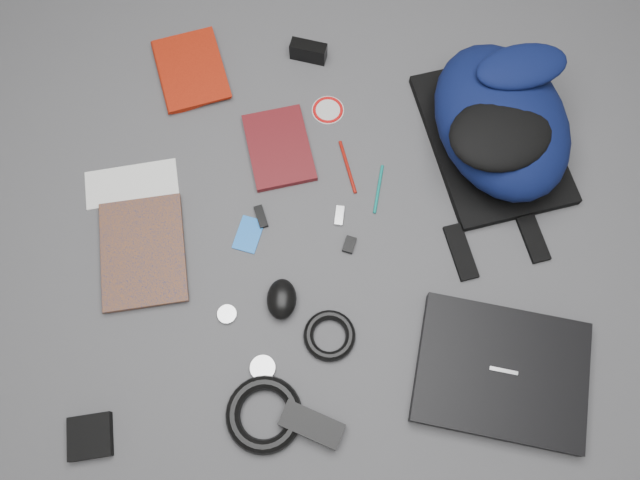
{
  "coord_description": "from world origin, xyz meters",
  "views": [
    {
      "loc": [
        0.02,
        -0.48,
        1.36
      ],
      "look_at": [
        0.0,
        0.0,
        0.02
      ],
      "focal_mm": 35.0,
      "sensor_mm": 36.0,
      "label": 1
    }
  ],
  "objects_px": {
    "comic_book": "(101,258)",
    "pouch": "(90,437)",
    "laptop": "(501,372)",
    "compact_camera": "(308,51)",
    "power_brick": "(312,425)",
    "dvd_case": "(279,148)",
    "backpack": "(501,121)",
    "mouse": "(282,299)",
    "textbook_red": "(159,78)"
  },
  "relations": [
    {
      "from": "power_brick",
      "to": "pouch",
      "type": "relative_size",
      "value": 1.47
    },
    {
      "from": "textbook_red",
      "to": "backpack",
      "type": "bearing_deg",
      "value": -28.39
    },
    {
      "from": "mouse",
      "to": "pouch",
      "type": "distance_m",
      "value": 0.49
    },
    {
      "from": "dvd_case",
      "to": "laptop",
      "type": "bearing_deg",
      "value": -60.76
    },
    {
      "from": "textbook_red",
      "to": "dvd_case",
      "type": "distance_m",
      "value": 0.37
    },
    {
      "from": "comic_book",
      "to": "dvd_case",
      "type": "relative_size",
      "value": 1.27
    },
    {
      "from": "laptop",
      "to": "power_brick",
      "type": "relative_size",
      "value": 2.73
    },
    {
      "from": "textbook_red",
      "to": "dvd_case",
      "type": "height_order",
      "value": "textbook_red"
    },
    {
      "from": "compact_camera",
      "to": "power_brick",
      "type": "xyz_separation_m",
      "value": [
        0.06,
        -0.92,
        -0.01
      ]
    },
    {
      "from": "textbook_red",
      "to": "pouch",
      "type": "bearing_deg",
      "value": -111.06
    },
    {
      "from": "laptop",
      "to": "compact_camera",
      "type": "xyz_separation_m",
      "value": [
        -0.45,
        0.79,
        0.01
      ]
    },
    {
      "from": "backpack",
      "to": "power_brick",
      "type": "distance_m",
      "value": 0.81
    },
    {
      "from": "comic_book",
      "to": "pouch",
      "type": "xyz_separation_m",
      "value": [
        0.04,
        -0.39,
        0.0
      ]
    },
    {
      "from": "pouch",
      "to": "dvd_case",
      "type": "bearing_deg",
      "value": 63.53
    },
    {
      "from": "dvd_case",
      "to": "mouse",
      "type": "distance_m",
      "value": 0.38
    },
    {
      "from": "textbook_red",
      "to": "power_brick",
      "type": "bearing_deg",
      "value": -81.8
    },
    {
      "from": "mouse",
      "to": "compact_camera",
      "type": "bearing_deg",
      "value": 86.22
    },
    {
      "from": "comic_book",
      "to": "power_brick",
      "type": "distance_m",
      "value": 0.61
    },
    {
      "from": "comic_book",
      "to": "compact_camera",
      "type": "height_order",
      "value": "compact_camera"
    },
    {
      "from": "compact_camera",
      "to": "mouse",
      "type": "distance_m",
      "value": 0.65
    },
    {
      "from": "mouse",
      "to": "power_brick",
      "type": "distance_m",
      "value": 0.27
    },
    {
      "from": "laptop",
      "to": "comic_book",
      "type": "distance_m",
      "value": 0.92
    },
    {
      "from": "backpack",
      "to": "laptop",
      "type": "distance_m",
      "value": 0.57
    },
    {
      "from": "comic_book",
      "to": "pouch",
      "type": "distance_m",
      "value": 0.39
    },
    {
      "from": "laptop",
      "to": "power_brick",
      "type": "bearing_deg",
      "value": -153.53
    },
    {
      "from": "laptop",
      "to": "power_brick",
      "type": "distance_m",
      "value": 0.42
    },
    {
      "from": "comic_book",
      "to": "compact_camera",
      "type": "xyz_separation_m",
      "value": [
        0.44,
        0.57,
        0.02
      ]
    },
    {
      "from": "backpack",
      "to": "compact_camera",
      "type": "height_order",
      "value": "backpack"
    },
    {
      "from": "power_brick",
      "to": "mouse",
      "type": "bearing_deg",
      "value": 127.41
    },
    {
      "from": "dvd_case",
      "to": "pouch",
      "type": "xyz_separation_m",
      "value": [
        -0.34,
        -0.69,
        0.0
      ]
    },
    {
      "from": "laptop",
      "to": "backpack",
      "type": "bearing_deg",
      "value": 98.04
    },
    {
      "from": "backpack",
      "to": "comic_book",
      "type": "xyz_separation_m",
      "value": [
        -0.9,
        -0.35,
        -0.09
      ]
    },
    {
      "from": "mouse",
      "to": "power_brick",
      "type": "relative_size",
      "value": 0.71
    },
    {
      "from": "comic_book",
      "to": "power_brick",
      "type": "relative_size",
      "value": 2.01
    },
    {
      "from": "dvd_case",
      "to": "compact_camera",
      "type": "xyz_separation_m",
      "value": [
        0.06,
        0.27,
        0.02
      ]
    },
    {
      "from": "power_brick",
      "to": "pouch",
      "type": "xyz_separation_m",
      "value": [
        -0.46,
        -0.04,
        -0.0
      ]
    },
    {
      "from": "laptop",
      "to": "mouse",
      "type": "distance_m",
      "value": 0.5
    },
    {
      "from": "laptop",
      "to": "mouse",
      "type": "xyz_separation_m",
      "value": [
        -0.48,
        0.14,
        0.01
      ]
    },
    {
      "from": "backpack",
      "to": "power_brick",
      "type": "xyz_separation_m",
      "value": [
        -0.41,
        -0.69,
        -0.08
      ]
    },
    {
      "from": "pouch",
      "to": "textbook_red",
      "type": "bearing_deg",
      "value": 88.25
    },
    {
      "from": "laptop",
      "to": "comic_book",
      "type": "height_order",
      "value": "laptop"
    },
    {
      "from": "mouse",
      "to": "pouch",
      "type": "height_order",
      "value": "mouse"
    },
    {
      "from": "backpack",
      "to": "mouse",
      "type": "bearing_deg",
      "value": -155.26
    },
    {
      "from": "textbook_red",
      "to": "dvd_case",
      "type": "relative_size",
      "value": 1.06
    },
    {
      "from": "pouch",
      "to": "laptop",
      "type": "bearing_deg",
      "value": 11.38
    },
    {
      "from": "compact_camera",
      "to": "pouch",
      "type": "distance_m",
      "value": 1.04
    },
    {
      "from": "dvd_case",
      "to": "mouse",
      "type": "xyz_separation_m",
      "value": [
        0.03,
        -0.38,
        0.02
      ]
    },
    {
      "from": "backpack",
      "to": "comic_book",
      "type": "bearing_deg",
      "value": -175.65
    },
    {
      "from": "laptop",
      "to": "compact_camera",
      "type": "distance_m",
      "value": 0.91
    },
    {
      "from": "laptop",
      "to": "dvd_case",
      "type": "height_order",
      "value": "laptop"
    }
  ]
}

